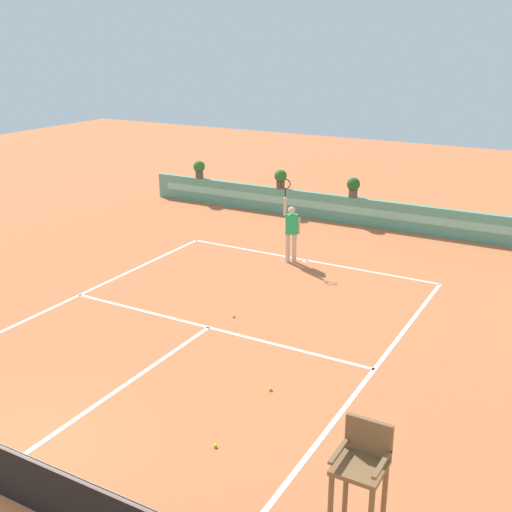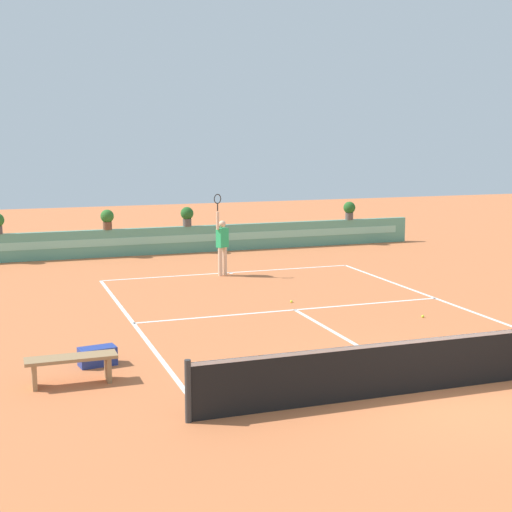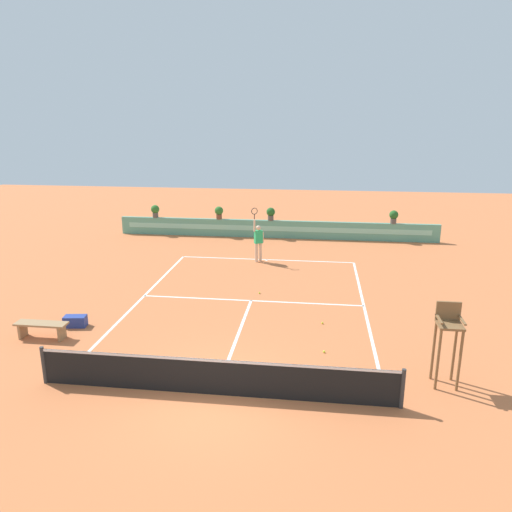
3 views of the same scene
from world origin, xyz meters
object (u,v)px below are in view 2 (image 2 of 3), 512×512
object	(u,v)px
tennis_player	(222,242)
tennis_ball_by_sideline	(423,316)
tennis_ball_mid_court	(475,338)
potted_plant_far_right	(349,209)
bench_courtside	(71,364)
gear_bag	(97,356)
potted_plant_left	(107,218)
tennis_ball_near_baseline	(291,302)
potted_plant_centre	(187,215)

from	to	relation	value
tennis_player	tennis_ball_by_sideline	bearing A→B (deg)	-66.71
tennis_ball_mid_court	potted_plant_far_right	bearing A→B (deg)	74.59
bench_courtside	gear_bag	size ratio (longest dim) A/B	2.29
tennis_player	potted_plant_far_right	size ratio (longest dim) A/B	3.57
bench_courtside	tennis_ball_mid_court	size ratio (longest dim) A/B	23.53
potted_plant_left	tennis_ball_near_baseline	bearing A→B (deg)	-69.51
gear_bag	potted_plant_far_right	world-z (taller)	potted_plant_far_right
tennis_player	tennis_ball_near_baseline	xyz separation A→B (m)	(0.58, -4.34, -1.02)
potted_plant_centre	tennis_player	bearing A→B (deg)	-91.23
tennis_ball_near_baseline	tennis_ball_by_sideline	bearing A→B (deg)	-47.12
gear_bag	tennis_player	world-z (taller)	tennis_player
tennis_ball_mid_court	potted_plant_left	size ratio (longest dim) A/B	0.09
bench_courtside	potted_plant_centre	bearing A→B (deg)	67.92
tennis_ball_mid_court	tennis_ball_by_sideline	size ratio (longest dim) A/B	1.00
tennis_ball_mid_court	potted_plant_centre	world-z (taller)	potted_plant_centre
tennis_ball_near_baseline	tennis_ball_mid_court	size ratio (longest dim) A/B	1.00
tennis_ball_near_baseline	tennis_ball_by_sideline	world-z (taller)	same
gear_bag	potted_plant_centre	xyz separation A→B (m)	(5.08, 12.99, 1.23)
tennis_player	potted_plant_centre	world-z (taller)	tennis_player
gear_bag	tennis_ball_mid_court	bearing A→B (deg)	-5.98
tennis_ball_by_sideline	bench_courtside	bearing A→B (deg)	-165.71
bench_courtside	potted_plant_far_right	size ratio (longest dim) A/B	2.21
tennis_ball_mid_court	potted_plant_centre	xyz separation A→B (m)	(-2.91, 13.83, 1.38)
tennis_ball_near_baseline	potted_plant_far_right	size ratio (longest dim) A/B	0.09
tennis_ball_by_sideline	potted_plant_left	size ratio (longest dim) A/B	0.09
tennis_ball_near_baseline	tennis_ball_by_sideline	size ratio (longest dim) A/B	1.00
gear_bag	tennis_ball_by_sideline	size ratio (longest dim) A/B	10.29
tennis_ball_by_sideline	tennis_player	bearing A→B (deg)	113.29
bench_courtside	tennis_player	bearing A→B (deg)	58.56
tennis_ball_by_sideline	tennis_ball_mid_court	bearing A→B (deg)	-88.84
tennis_ball_by_sideline	potted_plant_far_right	world-z (taller)	potted_plant_far_right
bench_courtside	potted_plant_left	world-z (taller)	potted_plant_left
potted_plant_centre	potted_plant_left	distance (m)	2.96
bench_courtside	potted_plant_far_right	xyz separation A→B (m)	(12.39, 13.95, 1.04)
gear_bag	potted_plant_centre	bearing A→B (deg)	68.64
bench_courtside	tennis_ball_by_sideline	world-z (taller)	bench_courtside
tennis_ball_near_baseline	potted_plant_centre	world-z (taller)	potted_plant_centre
tennis_player	potted_plant_left	size ratio (longest dim) A/B	3.57
tennis_ball_near_baseline	potted_plant_left	size ratio (longest dim) A/B	0.09
gear_bag	potted_plant_far_right	size ratio (longest dim) A/B	0.97
tennis_ball_near_baseline	potted_plant_centre	distance (m)	9.32
tennis_ball_near_baseline	gear_bag	bearing A→B (deg)	-145.73
tennis_ball_mid_court	potted_plant_centre	bearing A→B (deg)	101.89
bench_courtside	gear_bag	bearing A→B (deg)	58.85
tennis_ball_near_baseline	potted_plant_far_right	distance (m)	11.21
potted_plant_centre	tennis_ball_near_baseline	bearing A→B (deg)	-87.02
bench_courtside	gear_bag	distance (m)	1.14
potted_plant_left	potted_plant_far_right	world-z (taller)	same
potted_plant_far_right	bench_courtside	bearing A→B (deg)	-131.60
potted_plant_left	potted_plant_far_right	bearing A→B (deg)	0.00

